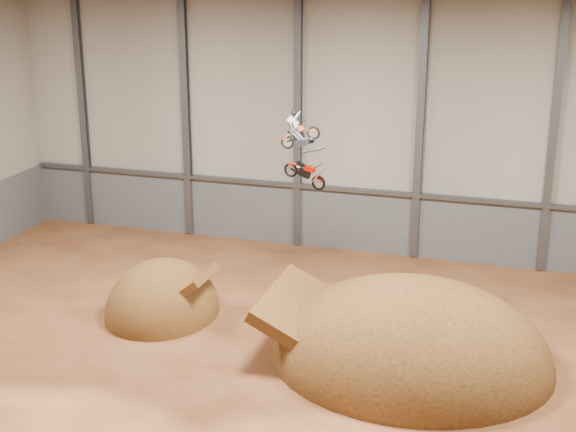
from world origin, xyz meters
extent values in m
plane|color=#522A15|center=(0.00, 0.00, 0.00)|extent=(40.00, 40.00, 0.00)
cube|color=#9D978B|center=(0.00, 15.00, 7.00)|extent=(40.00, 0.10, 14.00)
plane|color=black|center=(0.00, 0.00, 14.00)|extent=(40.00, 40.00, 0.00)
cube|color=#585A60|center=(0.00, 14.90, 1.75)|extent=(39.80, 0.18, 3.50)
cube|color=#47494F|center=(0.00, 14.75, 3.55)|extent=(39.80, 0.35, 0.20)
cube|color=#47494F|center=(-16.67, 14.80, 7.00)|extent=(0.40, 0.36, 13.90)
cube|color=#47494F|center=(-10.00, 14.80, 7.00)|extent=(0.40, 0.36, 13.90)
cube|color=#47494F|center=(-3.33, 14.80, 7.00)|extent=(0.40, 0.36, 13.90)
cube|color=#47494F|center=(3.33, 14.80, 7.00)|extent=(0.40, 0.36, 13.90)
cube|color=#47494F|center=(10.00, 14.80, 7.00)|extent=(0.40, 0.36, 13.90)
ellipsoid|color=#412610|center=(-6.57, 3.90, 0.00)|extent=(5.12, 5.90, 5.12)
ellipsoid|color=#412610|center=(5.05, 2.70, 0.00)|extent=(11.38, 10.07, 6.56)
camera|label=1|loc=(8.98, -26.73, 15.46)|focal=50.00mm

